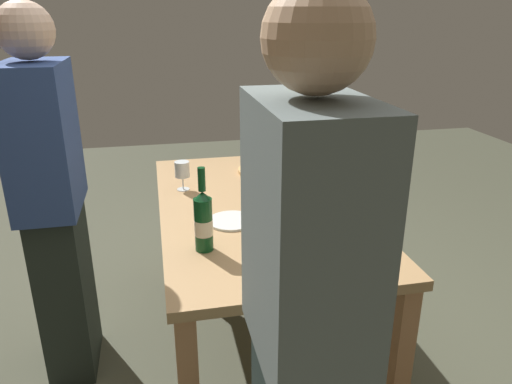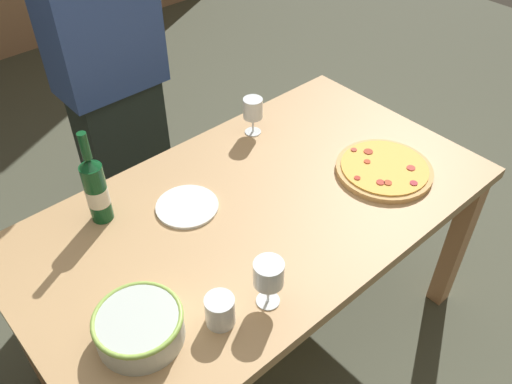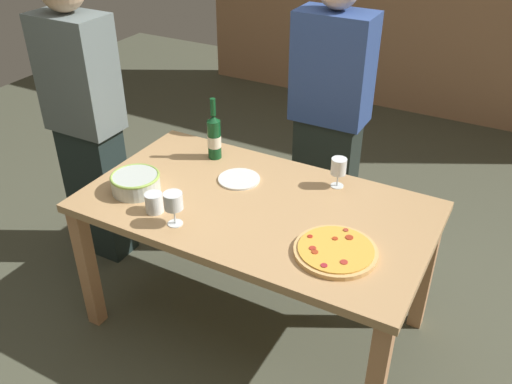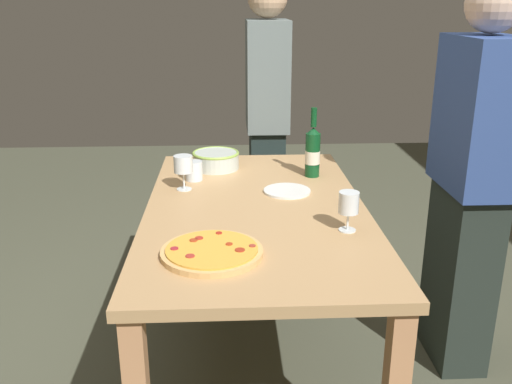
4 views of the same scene
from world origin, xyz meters
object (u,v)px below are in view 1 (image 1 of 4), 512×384
wine_glass_near_pizza (182,171)px  side_plate (232,221)px  cup_amber (340,222)px  person_guest_left (53,203)px  wine_bottle (203,220)px  dining_table (256,222)px  pizza (268,170)px  person_host (304,339)px  serving_bowl (333,244)px  wine_glass_by_bottle (337,194)px

wine_glass_near_pizza → side_plate: bearing=-158.3°
cup_amber → person_guest_left: 1.22m
wine_bottle → cup_amber: 0.57m
dining_table → pizza: bearing=-20.3°
wine_glass_near_pizza → person_host: person_host is taller
serving_bowl → wine_glass_near_pizza: (0.83, 0.50, 0.05)m
dining_table → side_plate: 0.25m
serving_bowl → cup_amber: size_ratio=2.57×
person_host → wine_glass_by_bottle: bearing=-19.5°
wine_glass_by_bottle → person_guest_left: size_ratio=0.09×
wine_bottle → side_plate: bearing=-32.0°
dining_table → wine_bottle: bearing=144.4°
dining_table → person_guest_left: (-0.01, 0.90, 0.18)m
wine_glass_near_pizza → cup_amber: (-0.64, -0.60, -0.06)m
wine_glass_by_bottle → dining_table: bearing=53.3°
pizza → wine_glass_near_pizza: size_ratio=2.29×
pizza → wine_glass_near_pizza: bearing=110.8°
serving_bowl → cup_amber: cup_amber is taller
serving_bowl → cup_amber: 0.21m
wine_bottle → wine_glass_near_pizza: bearing=2.8°
dining_table → cup_amber: 0.48m
wine_bottle → person_guest_left: 0.73m
wine_glass_near_pizza → wine_glass_by_bottle: 0.81m
wine_glass_near_pizza → wine_glass_by_bottle: size_ratio=0.96×
dining_table → wine_glass_near_pizza: size_ratio=10.70×
wine_glass_by_bottle → person_host: 1.00m
dining_table → side_plate: side_plate is taller
cup_amber → person_host: person_host is taller
person_host → pizza: bearing=-4.3°
wine_glass_near_pizza → side_plate: size_ratio=0.72×
person_host → wine_bottle: bearing=19.1°
side_plate → person_host: bearing=-178.5°
wine_glass_near_pizza → wine_glass_by_bottle: bearing=-128.4°
wine_bottle → person_host: 0.75m
person_host → cup_amber: bearing=-21.2°
pizza → side_plate: (-0.63, 0.32, -0.01)m
dining_table → serving_bowl: serving_bowl is taller
person_host → person_guest_left: size_ratio=1.02×
dining_table → cup_amber: size_ratio=17.56×
cup_amber → side_plate: 0.46m
wine_glass_near_pizza → wine_glass_by_bottle: wine_glass_by_bottle is taller
pizza → wine_glass_by_bottle: (-0.69, -0.14, 0.10)m
dining_table → wine_glass_near_pizza: 0.46m
wine_bottle → side_plate: 0.30m
serving_bowl → side_plate: 0.50m
wine_glass_by_bottle → person_host: person_host is taller
serving_bowl → person_guest_left: person_guest_left is taller
cup_amber → serving_bowl: bearing=151.8°
pizza → cup_amber: size_ratio=3.76×
wine_bottle → side_plate: size_ratio=1.60×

